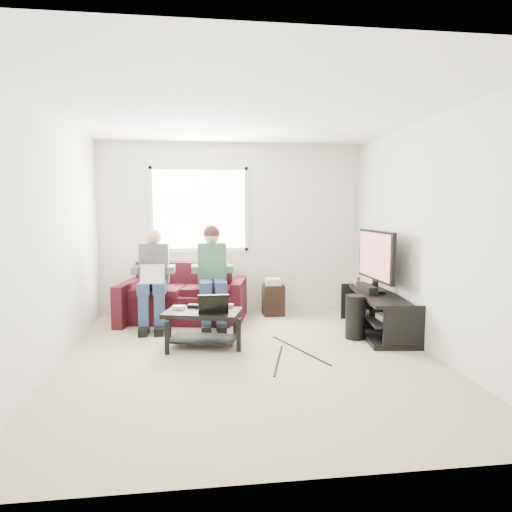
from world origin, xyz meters
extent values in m
plane|color=#B0A889|center=(0.00, 0.00, 0.00)|extent=(4.50, 4.50, 0.00)
plane|color=white|center=(0.00, 0.00, 2.60)|extent=(4.50, 4.50, 0.00)
plane|color=silver|center=(0.00, 2.25, 1.30)|extent=(4.50, 0.00, 4.50)
plane|color=silver|center=(0.00, -2.25, 1.30)|extent=(4.50, 0.00, 4.50)
plane|color=silver|center=(-2.00, 0.00, 1.30)|extent=(0.00, 4.50, 4.50)
plane|color=silver|center=(2.00, 0.00, 1.30)|extent=(0.00, 4.50, 4.50)
cube|color=white|center=(-0.50, 2.24, 1.60)|extent=(1.40, 0.01, 1.20)
cube|color=silver|center=(-0.50, 2.23, 1.60)|extent=(1.48, 0.04, 1.28)
cube|color=#3F0F16|center=(-0.74, 1.77, 0.20)|extent=(1.56, 1.04, 0.40)
cube|color=#3F0F16|center=(-0.74, 2.10, 0.61)|extent=(1.44, 0.49, 0.41)
cube|color=#3F0F16|center=(-1.53, 1.77, 0.29)|extent=(0.33, 0.88, 0.58)
cube|color=#3F0F16|center=(0.05, 1.77, 0.29)|extent=(0.33, 0.88, 0.58)
cube|color=#3F0F16|center=(-1.09, 1.75, 0.45)|extent=(0.79, 0.77, 0.10)
cube|color=#3F0F16|center=(-0.38, 1.75, 0.45)|extent=(0.79, 0.77, 0.10)
cube|color=navy|center=(-1.24, 1.35, 0.57)|extent=(0.16, 0.45, 0.14)
cube|color=navy|center=(-1.04, 1.35, 0.57)|extent=(0.16, 0.45, 0.14)
cube|color=navy|center=(-1.24, 1.17, 0.25)|extent=(0.13, 0.13, 0.50)
cube|color=navy|center=(-1.04, 1.17, 0.25)|extent=(0.13, 0.13, 0.50)
cube|color=#525357|center=(-1.14, 1.68, 0.85)|extent=(0.40, 0.22, 0.55)
sphere|color=tan|center=(-1.14, 1.70, 1.22)|extent=(0.22, 0.22, 0.22)
cube|color=navy|center=(-0.44, 1.35, 0.57)|extent=(0.16, 0.45, 0.14)
cube|color=navy|center=(-0.24, 1.35, 0.57)|extent=(0.16, 0.45, 0.14)
cube|color=navy|center=(-0.44, 1.17, 0.25)|extent=(0.13, 0.13, 0.50)
cube|color=navy|center=(-0.24, 1.17, 0.25)|extent=(0.13, 0.13, 0.50)
cube|color=#4C4E4E|center=(-0.34, 1.68, 0.85)|extent=(0.40, 0.22, 0.55)
sphere|color=tan|center=(-0.34, 1.70, 1.22)|extent=(0.22, 0.22, 0.22)
sphere|color=#351A1E|center=(-0.34, 1.70, 1.26)|extent=(0.23, 0.23, 0.23)
cube|color=black|center=(-0.49, 0.48, 0.40)|extent=(0.97, 0.73, 0.05)
cube|color=black|center=(-0.49, 0.48, 0.10)|extent=(0.87, 0.63, 0.02)
cube|color=black|center=(-0.89, 0.25, 0.19)|extent=(0.05, 0.05, 0.38)
cube|color=black|center=(-0.09, 0.25, 0.19)|extent=(0.05, 0.05, 0.38)
cube|color=black|center=(-0.89, 0.71, 0.19)|extent=(0.05, 0.05, 0.38)
cube|color=black|center=(-0.09, 0.71, 0.19)|extent=(0.05, 0.05, 0.38)
cube|color=silver|center=(-0.77, 0.60, 0.45)|extent=(0.15, 0.11, 0.04)
cube|color=black|center=(-0.59, 0.66, 0.45)|extent=(0.16, 0.14, 0.04)
cube|color=gray|center=(-0.19, 0.63, 0.45)|extent=(0.16, 0.13, 0.04)
cube|color=black|center=(1.77, 0.80, 0.50)|extent=(0.68, 1.61, 0.04)
cube|color=black|center=(1.77, 0.80, 0.26)|extent=(0.63, 1.54, 0.03)
cube|color=black|center=(1.77, 0.80, 0.03)|extent=(0.68, 1.61, 0.06)
cube|color=black|center=(1.77, 0.04, 0.26)|extent=(0.47, 0.10, 0.52)
cube|color=black|center=(1.77, 1.56, 0.26)|extent=(0.47, 0.10, 0.52)
cube|color=black|center=(1.77, 0.90, 0.54)|extent=(0.12, 0.40, 0.04)
cube|color=black|center=(1.77, 0.90, 0.62)|extent=(0.06, 0.06, 0.12)
cube|color=black|center=(1.77, 0.90, 1.01)|extent=(0.05, 1.10, 0.65)
cube|color=#ED376E|center=(1.74, 0.90, 1.01)|extent=(0.01, 1.01, 0.58)
cube|color=black|center=(1.65, 0.90, 0.57)|extent=(0.12, 0.50, 0.10)
cylinder|color=#B6804E|center=(1.72, 1.43, 0.58)|extent=(0.08, 0.08, 0.12)
cube|color=silver|center=(1.77, 0.40, 0.31)|extent=(0.30, 0.22, 0.06)
cube|color=gray|center=(1.77, 1.10, 0.32)|extent=(0.34, 0.26, 0.08)
cube|color=black|center=(1.77, 0.75, 0.31)|extent=(0.38, 0.30, 0.07)
cylinder|color=black|center=(1.39, 0.58, 0.27)|extent=(0.24, 0.24, 0.55)
cube|color=black|center=(1.55, 0.47, 0.01)|extent=(0.24, 0.49, 0.03)
cube|color=black|center=(0.59, 1.96, 0.23)|extent=(0.31, 0.31, 0.46)
cube|color=silver|center=(0.59, 1.96, 0.51)|extent=(0.22, 0.18, 0.10)
camera|label=1|loc=(-0.56, -4.76, 1.62)|focal=32.00mm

